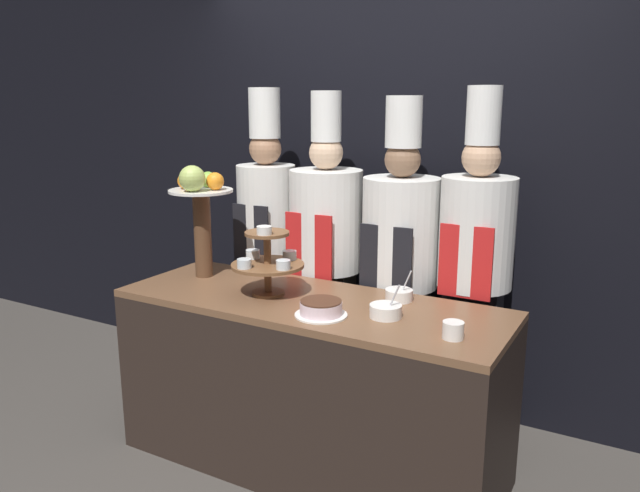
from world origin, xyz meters
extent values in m
cube|color=black|center=(0.00, 1.31, 1.40)|extent=(10.00, 0.06, 2.80)
cube|color=black|center=(0.00, 0.34, 0.42)|extent=(1.93, 0.69, 0.85)
cube|color=brown|center=(0.00, 0.34, 0.87)|extent=(1.93, 0.69, 0.03)
cylinder|color=brown|center=(-0.23, 0.32, 0.89)|extent=(0.16, 0.16, 0.02)
cylinder|color=brown|center=(-0.23, 0.32, 1.04)|extent=(0.04, 0.04, 0.32)
cylinder|color=brown|center=(-0.23, 0.32, 1.03)|extent=(0.36, 0.36, 0.02)
cylinder|color=brown|center=(-0.23, 0.32, 1.20)|extent=(0.22, 0.22, 0.02)
cylinder|color=silver|center=(-0.28, 0.20, 1.06)|extent=(0.07, 0.07, 0.04)
cylinder|color=beige|center=(-0.28, 0.20, 1.06)|extent=(0.06, 0.06, 0.03)
cylinder|color=silver|center=(-0.10, 0.27, 1.06)|extent=(0.07, 0.07, 0.04)
cylinder|color=gold|center=(-0.10, 0.27, 1.06)|extent=(0.06, 0.06, 0.03)
cylinder|color=silver|center=(-0.18, 0.45, 1.06)|extent=(0.07, 0.07, 0.04)
cylinder|color=red|center=(-0.18, 0.45, 1.06)|extent=(0.06, 0.06, 0.03)
cylinder|color=silver|center=(-0.35, 0.37, 1.06)|extent=(0.07, 0.07, 0.04)
cylinder|color=green|center=(-0.35, 0.37, 1.06)|extent=(0.06, 0.06, 0.03)
cylinder|color=white|center=(-0.20, 0.26, 1.22)|extent=(0.07, 0.07, 0.04)
cylinder|color=brown|center=(-0.72, 0.43, 1.12)|extent=(0.09, 0.09, 0.47)
cylinder|color=white|center=(-0.72, 0.43, 1.36)|extent=(0.34, 0.34, 0.01)
sphere|color=orange|center=(-0.64, 0.45, 1.41)|extent=(0.09, 0.09, 0.09)
sphere|color=#84B742|center=(-0.74, 0.51, 1.41)|extent=(0.09, 0.09, 0.09)
sphere|color=orange|center=(-0.81, 0.41, 1.41)|extent=(0.09, 0.09, 0.09)
sphere|color=#ADC160|center=(-0.71, 0.34, 1.43)|extent=(0.14, 0.14, 0.14)
cylinder|color=white|center=(0.16, 0.18, 0.89)|extent=(0.24, 0.24, 0.01)
cylinder|color=silver|center=(0.16, 0.18, 0.92)|extent=(0.19, 0.19, 0.06)
cylinder|color=#472819|center=(0.16, 0.18, 0.95)|extent=(0.19, 0.19, 0.01)
cylinder|color=white|center=(0.76, 0.20, 0.92)|extent=(0.09, 0.09, 0.07)
cylinder|color=white|center=(0.42, 0.30, 0.91)|extent=(0.14, 0.14, 0.06)
cylinder|color=#BCBCC1|center=(0.46, 0.30, 0.99)|extent=(0.05, 0.01, 0.11)
cylinder|color=white|center=(0.38, 0.55, 0.91)|extent=(0.13, 0.13, 0.05)
cylinder|color=#BCBCC1|center=(0.41, 0.55, 0.98)|extent=(0.05, 0.01, 0.11)
cube|color=#38332D|center=(-0.64, 0.92, 0.44)|extent=(0.26, 0.14, 0.89)
cylinder|color=silver|center=(-0.64, 0.92, 1.17)|extent=(0.35, 0.35, 0.57)
cube|color=black|center=(-0.64, 0.75, 1.06)|extent=(0.24, 0.01, 0.36)
sphere|color=#A37556|center=(-0.64, 0.92, 1.55)|extent=(0.19, 0.19, 0.19)
cylinder|color=white|center=(-0.64, 0.92, 1.76)|extent=(0.18, 0.18, 0.29)
cube|color=#38332D|center=(-0.23, 0.92, 0.44)|extent=(0.31, 0.17, 0.87)
cylinder|color=white|center=(-0.23, 0.92, 1.16)|extent=(0.41, 0.41, 0.58)
cube|color=red|center=(-0.23, 0.72, 1.04)|extent=(0.29, 0.01, 0.37)
sphere|color=#DBB28E|center=(-0.23, 0.92, 1.54)|extent=(0.19, 0.19, 0.19)
cylinder|color=white|center=(-0.23, 0.92, 1.74)|extent=(0.17, 0.17, 0.27)
cube|color=black|center=(0.23, 0.92, 0.42)|extent=(0.31, 0.17, 0.84)
cylinder|color=white|center=(0.23, 0.92, 1.14)|extent=(0.41, 0.41, 0.59)
cube|color=black|center=(0.23, 0.72, 1.02)|extent=(0.29, 0.01, 0.38)
sphere|color=#846047|center=(0.23, 0.92, 1.53)|extent=(0.19, 0.19, 0.19)
cylinder|color=white|center=(0.23, 0.92, 1.72)|extent=(0.19, 0.19, 0.26)
cube|color=black|center=(0.64, 0.92, 0.45)|extent=(0.28, 0.15, 0.90)
cylinder|color=silver|center=(0.64, 0.92, 1.18)|extent=(0.38, 0.38, 0.56)
cube|color=red|center=(0.64, 0.74, 1.07)|extent=(0.26, 0.01, 0.36)
sphere|color=tan|center=(0.64, 0.92, 1.55)|extent=(0.19, 0.19, 0.19)
cylinder|color=white|center=(0.64, 0.92, 1.76)|extent=(0.17, 0.17, 0.28)
camera|label=1|loc=(1.46, -2.14, 1.83)|focal=35.00mm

